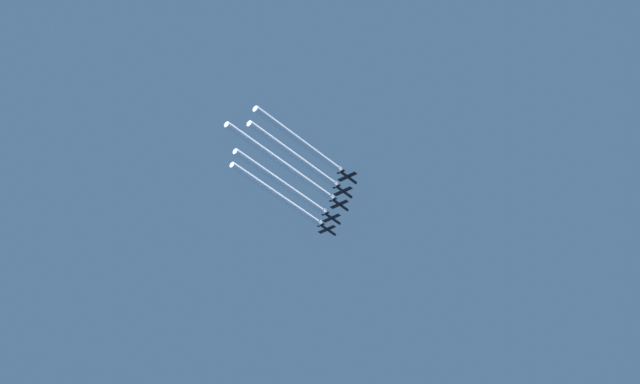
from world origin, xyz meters
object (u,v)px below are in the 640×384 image
Objects in this scene: jet_second_echelon at (333,219)px; jet_third_echelon at (341,205)px; jet_fourth_echelon at (344,192)px; jet_fifth_echelon at (349,177)px; jet_lead at (328,230)px.

jet_third_echelon is (8.55, -6.21, -0.71)m from jet_second_echelon.
jet_fourth_echelon is 10.16m from jet_fifth_echelon.
jet_fifth_echelon is at bearing -43.31° from jet_fourth_echelon.
jet_second_echelon is 1.00× the size of jet_third_echelon.
jet_lead is 31.21m from jet_fourth_echelon.
jet_third_echelon is 1.00× the size of jet_fifth_echelon.
jet_second_echelon is (7.53, -6.70, -1.43)m from jet_lead.
jet_second_echelon is at bearing 139.78° from jet_fourth_echelon.
jet_lead is 1.00× the size of jet_fourth_echelon.
jet_fourth_echelon reaches higher than jet_fifth_echelon.
jet_fourth_echelon is (15.98, -13.52, -2.08)m from jet_second_echelon.
jet_fourth_echelon is at bearing -40.68° from jet_lead.
jet_lead is at bearing 141.25° from jet_third_echelon.
jet_third_echelon is 10.51m from jet_fourth_echelon.
jet_second_echelon reaches higher than jet_third_echelon.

